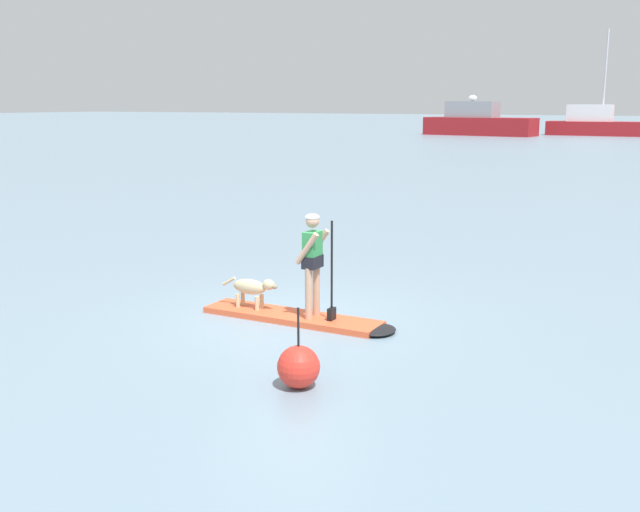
{
  "coord_description": "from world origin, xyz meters",
  "views": [
    {
      "loc": [
        6.04,
        -10.36,
        3.55
      ],
      "look_at": [
        0.0,
        1.0,
        0.9
      ],
      "focal_mm": 42.04,
      "sensor_mm": 36.0,
      "label": 1
    }
  ],
  "objects_px": {
    "dog": "(252,288)",
    "moored_boat_outer": "(595,124)",
    "moored_boat_far_starboard": "(478,122)",
    "marker_buoy": "(299,367)",
    "paddleboard": "(304,319)",
    "person_paddler": "(313,258)"
  },
  "relations": [
    {
      "from": "paddleboard",
      "to": "marker_buoy",
      "type": "height_order",
      "value": "marker_buoy"
    },
    {
      "from": "paddleboard",
      "to": "moored_boat_far_starboard",
      "type": "xyz_separation_m",
      "value": [
        -17.56,
        69.9,
        1.33
      ]
    },
    {
      "from": "dog",
      "to": "marker_buoy",
      "type": "height_order",
      "value": "marker_buoy"
    },
    {
      "from": "moored_boat_far_starboard",
      "to": "dog",
      "type": "bearing_deg",
      "value": -76.67
    },
    {
      "from": "person_paddler",
      "to": "paddleboard",
      "type": "bearing_deg",
      "value": -179.85
    },
    {
      "from": "dog",
      "to": "moored_boat_outer",
      "type": "height_order",
      "value": "moored_boat_outer"
    },
    {
      "from": "moored_boat_outer",
      "to": "marker_buoy",
      "type": "xyz_separation_m",
      "value": [
        7.72,
        -77.7,
        -0.97
      ]
    },
    {
      "from": "dog",
      "to": "person_paddler",
      "type": "bearing_deg",
      "value": 0.15
    },
    {
      "from": "paddleboard",
      "to": "moored_boat_far_starboard",
      "type": "relative_size",
      "value": 0.28
    },
    {
      "from": "moored_boat_outer",
      "to": "marker_buoy",
      "type": "bearing_deg",
      "value": -84.33
    },
    {
      "from": "paddleboard",
      "to": "marker_buoy",
      "type": "xyz_separation_m",
      "value": [
        1.36,
        -2.57,
        0.23
      ]
    },
    {
      "from": "moored_boat_far_starboard",
      "to": "marker_buoy",
      "type": "xyz_separation_m",
      "value": [
        18.93,
        -72.46,
        -1.11
      ]
    },
    {
      "from": "paddleboard",
      "to": "moored_boat_far_starboard",
      "type": "height_order",
      "value": "moored_boat_far_starboard"
    },
    {
      "from": "moored_boat_outer",
      "to": "marker_buoy",
      "type": "distance_m",
      "value": 78.09
    },
    {
      "from": "paddleboard",
      "to": "moored_boat_outer",
      "type": "distance_m",
      "value": 75.41
    },
    {
      "from": "moored_boat_outer",
      "to": "moored_boat_far_starboard",
      "type": "bearing_deg",
      "value": -154.95
    },
    {
      "from": "paddleboard",
      "to": "person_paddler",
      "type": "xyz_separation_m",
      "value": [
        0.18,
        0.0,
        1.04
      ]
    },
    {
      "from": "moored_boat_far_starboard",
      "to": "marker_buoy",
      "type": "bearing_deg",
      "value": -75.36
    },
    {
      "from": "person_paddler",
      "to": "moored_boat_far_starboard",
      "type": "bearing_deg",
      "value": 104.25
    },
    {
      "from": "person_paddler",
      "to": "moored_boat_outer",
      "type": "height_order",
      "value": "moored_boat_outer"
    },
    {
      "from": "dog",
      "to": "moored_boat_outer",
      "type": "relative_size",
      "value": 0.1
    },
    {
      "from": "person_paddler",
      "to": "moored_boat_far_starboard",
      "type": "xyz_separation_m",
      "value": [
        -17.75,
        69.9,
        0.29
      ]
    }
  ]
}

